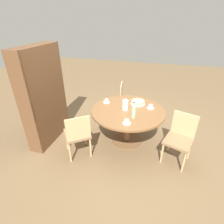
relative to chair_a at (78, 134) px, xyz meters
name	(u,v)px	position (x,y,z in m)	size (l,w,h in m)	color
ground_plane	(126,140)	(0.65, -0.74, -0.47)	(14.00, 14.00, 0.00)	brown
dining_table	(128,116)	(0.65, -0.74, 0.10)	(1.37, 1.37, 0.71)	brown
chair_a	(78,134)	(0.00, 0.00, 0.00)	(0.59, 0.59, 0.86)	tan
chair_b	(180,137)	(0.38, -1.69, 0.00)	(0.53, 0.53, 0.86)	tan
chair_c	(127,100)	(1.60, -0.53, 0.00)	(0.48, 0.48, 0.86)	tan
bookshelf	(45,98)	(0.33, 0.79, 0.43)	(1.02, 0.28, 1.83)	brown
coffee_pot	(125,105)	(0.63, -0.69, 0.35)	(0.11, 0.11, 0.23)	white
water_bottle	(134,111)	(0.40, -0.88, 0.37)	(0.07, 0.07, 0.30)	#99C6A3
cake_main	(138,102)	(0.95, -0.88, 0.28)	(0.29, 0.29, 0.07)	silver
cup_a	(151,107)	(0.83, -1.14, 0.27)	(0.14, 0.14, 0.07)	silver
cup_b	(127,122)	(0.18, -0.81, 0.27)	(0.14, 0.14, 0.07)	silver
cup_c	(107,101)	(0.84, -0.26, 0.27)	(0.14, 0.14, 0.07)	silver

